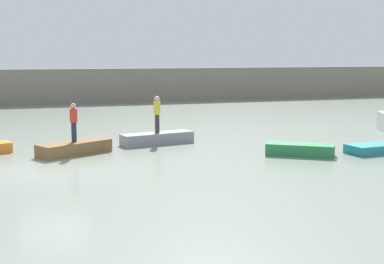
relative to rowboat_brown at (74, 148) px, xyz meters
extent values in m
plane|color=gray|center=(-1.12, -3.15, -0.27)|extent=(120.00, 120.00, 0.00)
cube|color=gray|center=(-1.12, 24.55, 1.23)|extent=(80.00, 1.20, 3.01)
cube|color=brown|center=(0.00, 0.00, 0.00)|extent=(3.36, 2.53, 0.55)
cube|color=gray|center=(4.07, 1.62, 0.00)|extent=(3.67, 1.66, 0.54)
cube|color=#2D7F47|center=(9.13, -3.16, -0.02)|extent=(2.93, 2.43, 0.50)
cube|color=teal|center=(12.87, -3.59, -0.08)|extent=(3.27, 1.48, 0.39)
cylinder|color=#232838|center=(0.00, 0.00, 0.70)|extent=(0.22, 0.22, 0.85)
cylinder|color=red|center=(0.00, 0.00, 1.41)|extent=(0.32, 0.32, 0.57)
sphere|color=tan|center=(0.00, 0.00, 1.81)|extent=(0.24, 0.24, 0.24)
cylinder|color=#38332D|center=(4.07, 1.62, 0.70)|extent=(0.22, 0.22, 0.87)
cylinder|color=yellow|center=(4.07, 1.62, 1.45)|extent=(0.32, 0.32, 0.63)
sphere|color=beige|center=(4.07, 1.62, 1.90)|extent=(0.26, 0.26, 0.26)
camera|label=1|loc=(-2.20, -23.60, 4.01)|focal=51.23mm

